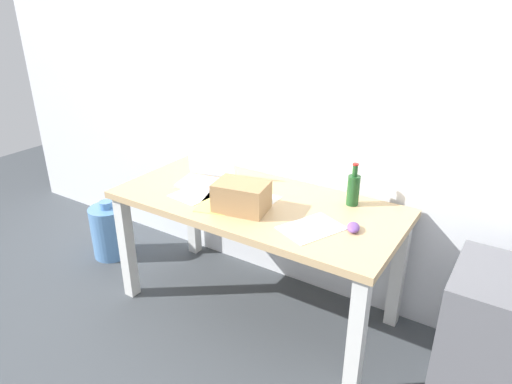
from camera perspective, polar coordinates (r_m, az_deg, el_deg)
ground_plane at (r=2.89m, az=-0.00°, el=-14.17°), size 8.00×8.00×0.00m
back_wall at (r=2.69m, az=5.13°, el=13.46°), size 5.20×0.08×2.60m
desk at (r=2.55m, az=-0.00°, el=-3.06°), size 1.60×0.75×0.73m
laptop_left at (r=2.74m, az=-6.16°, el=2.10°), size 0.35×0.28×0.22m
beer_bottle at (r=2.48m, az=12.11°, el=0.37°), size 0.07×0.07×0.24m
computer_mouse at (r=2.25m, az=12.11°, el=-4.35°), size 0.09×0.11×0.03m
cardboard_box at (r=2.37m, az=-1.82°, el=-0.57°), size 0.30×0.24×0.15m
paper_yellow_folder at (r=2.50m, az=-4.45°, el=-1.25°), size 0.29×0.35×0.00m
paper_sheet_center at (r=2.48m, az=-0.44°, el=-1.32°), size 0.21×0.30×0.00m
paper_sheet_front_left at (r=2.63m, az=-7.19°, el=-0.04°), size 0.24×0.32×0.00m
paper_sheet_front_right at (r=2.24m, az=6.97°, el=-4.50°), size 0.31×0.36×0.00m
water_cooler_jug at (r=3.47m, az=-17.84°, el=-4.68°), size 0.26×0.26×0.43m
filing_cabinet at (r=2.40m, az=27.19°, el=-16.24°), size 0.40×0.48×0.69m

